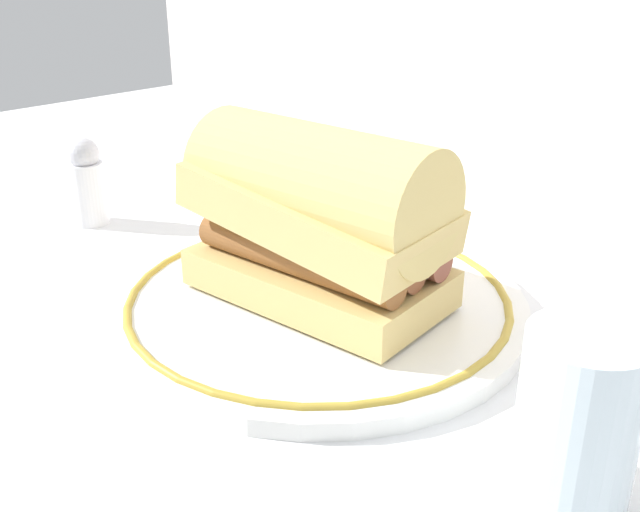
% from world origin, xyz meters
% --- Properties ---
extents(ground_plane, '(1.50, 1.50, 0.00)m').
position_xyz_m(ground_plane, '(0.00, 0.00, 0.00)').
color(ground_plane, silver).
extents(plate, '(0.29, 0.29, 0.01)m').
position_xyz_m(plate, '(0.00, 0.03, 0.01)').
color(plate, white).
rests_on(plate, ground_plane).
extents(sausage_sandwich, '(0.19, 0.13, 0.12)m').
position_xyz_m(sausage_sandwich, '(0.00, 0.03, 0.07)').
color(sausage_sandwich, tan).
rests_on(sausage_sandwich, plate).
extents(drinking_glass, '(0.06, 0.06, 0.09)m').
position_xyz_m(drinking_glass, '(0.22, -0.00, 0.04)').
color(drinking_glass, silver).
rests_on(drinking_glass, ground_plane).
extents(salt_shaker, '(0.03, 0.03, 0.08)m').
position_xyz_m(salt_shaker, '(-0.27, -0.01, 0.04)').
color(salt_shaker, white).
rests_on(salt_shaker, ground_plane).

